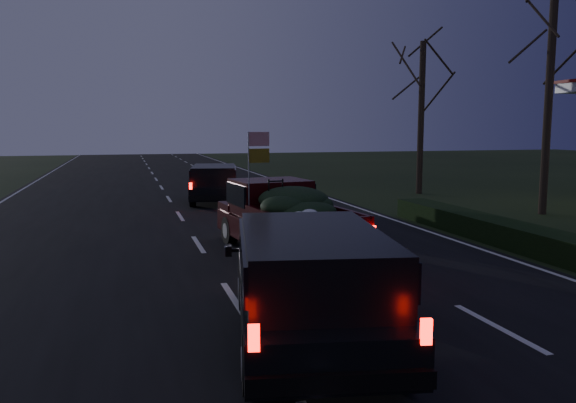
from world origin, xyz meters
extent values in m
plane|color=black|center=(0.00, 0.00, 0.00)|extent=(120.00, 120.00, 0.00)
cube|color=black|center=(0.00, 0.00, 0.01)|extent=(14.00, 120.00, 0.02)
cube|color=black|center=(7.80, 3.00, 0.30)|extent=(1.00, 10.00, 0.60)
cylinder|color=black|center=(12.50, 7.00, 4.25)|extent=(0.28, 0.28, 8.50)
cylinder|color=black|center=(11.50, 14.00, 3.50)|extent=(0.28, 0.28, 7.00)
cube|color=#34070A|center=(1.86, 3.37, 0.58)|extent=(2.48, 5.03, 0.53)
cube|color=#34070A|center=(1.75, 4.23, 1.31)|extent=(1.96, 1.75, 0.87)
cube|color=black|center=(1.75, 4.23, 1.40)|extent=(2.04, 1.66, 0.53)
cube|color=#34070A|center=(2.00, 2.12, 0.87)|extent=(2.09, 2.90, 0.06)
ellipsoid|color=black|center=(1.99, 2.60, 1.31)|extent=(1.74, 1.91, 0.58)
cylinder|color=gray|center=(0.99, 3.27, 1.98)|extent=(0.03, 0.03, 1.94)
cube|color=red|center=(1.25, 3.30, 2.79)|extent=(0.50, 0.08, 0.33)
cube|color=gold|center=(1.25, 3.30, 2.40)|extent=(0.50, 0.08, 0.33)
cube|color=black|center=(1.75, 13.53, 0.56)|extent=(2.56, 4.58, 0.54)
cube|color=black|center=(1.71, 13.31, 1.17)|extent=(2.24, 3.41, 0.72)
cube|color=black|center=(1.71, 13.31, 1.24)|extent=(2.31, 3.33, 0.43)
cube|color=black|center=(0.67, -2.17, 0.60)|extent=(2.77, 4.95, 0.58)
cube|color=black|center=(0.63, -2.41, 1.27)|extent=(2.42, 3.68, 0.78)
cube|color=black|center=(0.63, -2.41, 1.34)|extent=(2.50, 3.61, 0.47)
cube|color=black|center=(-0.28, -1.06, 1.15)|extent=(0.13, 0.23, 0.16)
camera|label=1|loc=(-1.77, -9.50, 3.02)|focal=35.00mm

